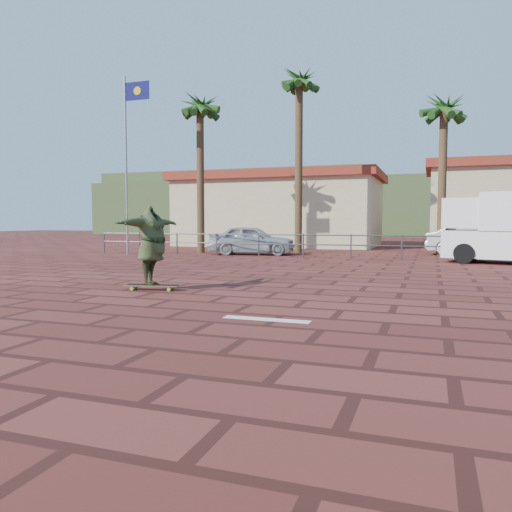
% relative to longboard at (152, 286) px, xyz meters
% --- Properties ---
extents(ground, '(120.00, 120.00, 0.00)m').
position_rel_longboard_xyz_m(ground, '(2.74, -1.12, -0.10)').
color(ground, maroon).
rests_on(ground, ground).
extents(paint_stripe, '(1.40, 0.22, 0.01)m').
position_rel_longboard_xyz_m(paint_stripe, '(3.44, -2.32, -0.10)').
color(paint_stripe, white).
rests_on(paint_stripe, ground).
extents(guardrail, '(24.06, 0.06, 1.00)m').
position_rel_longboard_xyz_m(guardrail, '(2.74, 10.88, 0.58)').
color(guardrail, '#47494F').
rests_on(guardrail, ground).
extents(flagpole, '(1.30, 0.10, 8.00)m').
position_rel_longboard_xyz_m(flagpole, '(-7.13, 9.88, 4.54)').
color(flagpole, gray).
rests_on(flagpole, ground).
extents(palm_far_left, '(2.40, 2.40, 8.25)m').
position_rel_longboard_xyz_m(palm_far_left, '(-4.76, 12.38, 6.73)').
color(palm_far_left, brown).
rests_on(palm_far_left, ground).
extents(palm_left, '(2.40, 2.40, 9.45)m').
position_rel_longboard_xyz_m(palm_left, '(-0.26, 13.88, 7.85)').
color(palm_left, brown).
rests_on(palm_left, ground).
extents(palm_center, '(2.40, 2.40, 7.75)m').
position_rel_longboard_xyz_m(palm_center, '(6.24, 14.38, 6.26)').
color(palm_center, brown).
rests_on(palm_center, ground).
extents(building_west, '(12.60, 7.60, 4.50)m').
position_rel_longboard_xyz_m(building_west, '(-3.26, 20.88, 2.18)').
color(building_west, beige).
rests_on(building_west, ground).
extents(hill_front, '(70.00, 18.00, 6.00)m').
position_rel_longboard_xyz_m(hill_front, '(2.74, 48.88, 2.90)').
color(hill_front, '#384C28').
rests_on(hill_front, ground).
extents(hill_back, '(35.00, 14.00, 8.00)m').
position_rel_longboard_xyz_m(hill_back, '(-19.26, 54.88, 3.90)').
color(hill_back, '#384C28').
rests_on(hill_back, ground).
extents(longboard, '(1.27, 0.49, 0.12)m').
position_rel_longboard_xyz_m(longboard, '(0.00, 0.00, 0.00)').
color(longboard, olive).
rests_on(longboard, ground).
extents(skateboarder, '(0.73, 2.20, 1.76)m').
position_rel_longboard_xyz_m(skateboarder, '(-0.00, 0.00, 0.90)').
color(skateboarder, '#364324').
rests_on(skateboarder, longboard).
extents(car_silver, '(4.18, 2.32, 1.35)m').
position_rel_longboard_xyz_m(car_silver, '(-1.94, 11.88, 0.57)').
color(car_silver, '#ABADB2').
rests_on(car_silver, ground).
extents(car_white, '(4.19, 1.53, 1.37)m').
position_rel_longboard_xyz_m(car_white, '(7.66, 14.68, 0.59)').
color(car_white, silver).
rests_on(car_white, ground).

